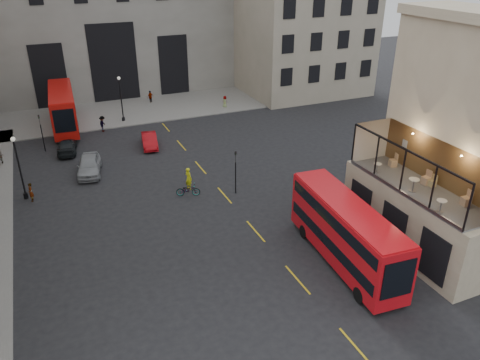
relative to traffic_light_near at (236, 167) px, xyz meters
name	(u,v)px	position (x,y,z in m)	size (l,w,h in m)	color
ground	(325,272)	(1.00, -12.00, -2.42)	(140.00, 140.00, 0.00)	black
host_building_main	(469,133)	(10.95, -12.00, 5.36)	(7.26, 11.40, 15.10)	#C6B595
host_frontage	(412,220)	(7.50, -12.00, -0.17)	(3.00, 11.00, 4.50)	#C6B595
cafe_floor	(418,188)	(7.50, -12.00, 2.12)	(3.00, 10.00, 0.10)	slate
gateway	(103,23)	(-4.00, 35.99, 6.96)	(35.00, 10.60, 18.00)	gray
building_right	(295,13)	(21.00, 27.97, 7.97)	(16.60, 18.60, 20.00)	#AC9F8B
pavement_far	(117,111)	(-5.00, 26.00, -2.36)	(40.00, 12.00, 0.12)	slate
traffic_light_near	(236,167)	(0.00, 0.00, 0.00)	(0.16, 0.20, 3.80)	black
traffic_light_far	(41,128)	(-14.00, 16.00, 0.00)	(0.16, 0.20, 3.80)	black
street_lamp_a	(20,172)	(-16.00, 6.00, -0.03)	(0.36, 0.36, 5.33)	black
street_lamp_b	(121,102)	(-5.00, 22.00, -0.03)	(0.36, 0.36, 5.33)	black
bus_near	(346,231)	(2.59, -11.54, -0.05)	(3.20, 10.74, 4.22)	red
bus_far	(63,107)	(-11.43, 22.41, 0.04)	(3.09, 11.13, 4.39)	red
car_a	(89,165)	(-10.57, 8.78, -1.60)	(1.94, 4.82, 1.64)	gray
car_b	(149,140)	(-4.06, 12.97, -1.74)	(1.45, 4.17, 1.37)	#B70B12
car_c	(67,147)	(-11.96, 14.75, -1.79)	(1.78, 4.38, 1.27)	black
bicycle	(188,190)	(-3.75, 1.16, -1.91)	(0.68, 1.95, 1.03)	gray
cyclist	(189,179)	(-3.32, 2.28, -1.44)	(0.71, 0.47, 1.96)	yellow
pedestrian_b	(103,124)	(-7.72, 19.50, -1.54)	(1.14, 0.66, 1.77)	gray
pedestrian_c	(150,97)	(-0.25, 28.00, -1.59)	(0.98, 0.41, 1.67)	gray
pedestrian_d	(225,102)	(8.00, 22.27, -1.66)	(0.75, 0.49, 1.53)	gray
pedestrian_e	(31,192)	(-15.55, 5.32, -1.64)	(0.57, 0.37, 1.56)	gray
cafe_table_near	(441,204)	(6.51, -14.85, 2.66)	(0.59, 0.59, 0.73)	silver
cafe_table_mid	(414,183)	(6.86, -12.20, 2.73)	(0.67, 0.67, 0.83)	white
cafe_table_far	(377,167)	(6.55, -9.09, 2.61)	(0.53, 0.53, 0.66)	white
cafe_chair_a	(466,201)	(8.44, -14.87, 2.47)	(0.52, 0.52, 0.97)	tan
cafe_chair_b	(432,183)	(8.45, -12.20, 2.41)	(0.43, 0.43, 0.78)	tan
cafe_chair_c	(426,180)	(8.31, -11.78, 2.46)	(0.52, 0.52, 0.95)	tan
cafe_chair_d	(393,163)	(8.22, -8.72, 2.46)	(0.56, 0.56, 0.94)	tan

